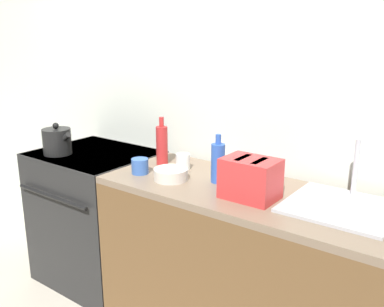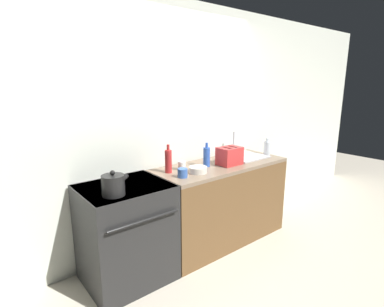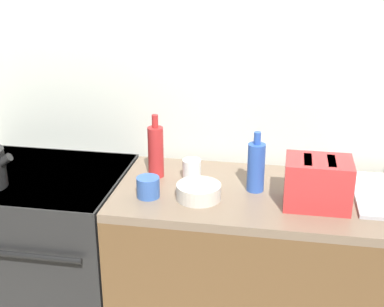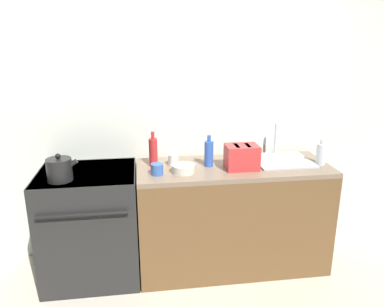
# 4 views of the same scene
# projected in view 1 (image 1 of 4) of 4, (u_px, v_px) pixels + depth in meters

# --- Properties ---
(wall_back) EXTENTS (8.00, 0.05, 2.60)m
(wall_back) POSITION_uv_depth(u_px,v_px,m) (203.00, 92.00, 2.60)
(wall_back) COLOR silver
(wall_back) RESTS_ON ground_plane
(stove) EXTENTS (0.75, 0.67, 0.90)m
(stove) POSITION_uv_depth(u_px,v_px,m) (98.00, 215.00, 2.89)
(stove) COLOR black
(stove) RESTS_ON ground_plane
(counter_block) EXTENTS (1.56, 0.61, 0.90)m
(counter_block) POSITION_uv_depth(u_px,v_px,m) (247.00, 273.00, 2.22)
(counter_block) COLOR brown
(counter_block) RESTS_ON ground_plane
(kettle) EXTENTS (0.22, 0.18, 0.20)m
(kettle) POSITION_uv_depth(u_px,v_px,m) (57.00, 141.00, 2.72)
(kettle) COLOR black
(kettle) RESTS_ON stove
(toaster) EXTENTS (0.25, 0.19, 0.19)m
(toaster) POSITION_uv_depth(u_px,v_px,m) (250.00, 178.00, 1.98)
(toaster) COLOR red
(toaster) RESTS_ON counter_block
(sink_tray) EXTENTS (0.46, 0.43, 0.28)m
(sink_tray) POSITION_uv_depth(u_px,v_px,m) (341.00, 205.00, 1.89)
(sink_tray) COLOR #B7B7BC
(sink_tray) RESTS_ON counter_block
(bottle_blue) EXTENTS (0.07, 0.07, 0.25)m
(bottle_blue) POSITION_uv_depth(u_px,v_px,m) (218.00, 162.00, 2.20)
(bottle_blue) COLOR #2D56B7
(bottle_blue) RESTS_ON counter_block
(bottle_red) EXTENTS (0.07, 0.07, 0.28)m
(bottle_red) POSITION_uv_depth(u_px,v_px,m) (162.00, 145.00, 2.50)
(bottle_red) COLOR #B72828
(bottle_red) RESTS_ON counter_block
(cup_white) EXTENTS (0.08, 0.08, 0.09)m
(cup_white) POSITION_uv_depth(u_px,v_px,m) (183.00, 162.00, 2.42)
(cup_white) COLOR white
(cup_white) RESTS_ON counter_block
(cup_blue) EXTENTS (0.09, 0.09, 0.08)m
(cup_blue) POSITION_uv_depth(u_px,v_px,m) (140.00, 166.00, 2.35)
(cup_blue) COLOR #3860B2
(cup_blue) RESTS_ON counter_block
(bowl) EXTENTS (0.18, 0.18, 0.06)m
(bowl) POSITION_uv_depth(u_px,v_px,m) (171.00, 174.00, 2.25)
(bowl) COLOR beige
(bowl) RESTS_ON counter_block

